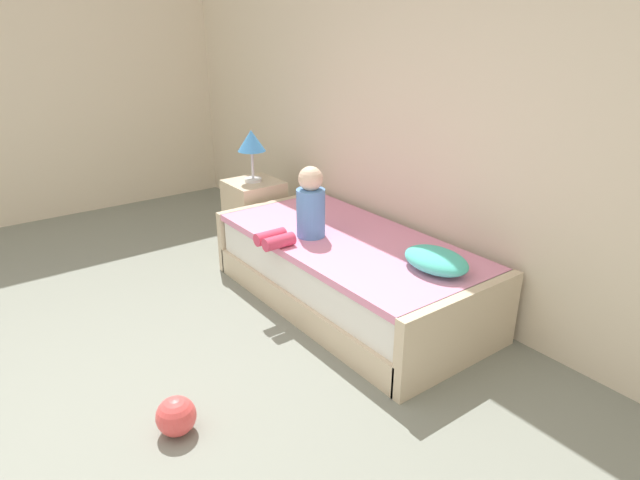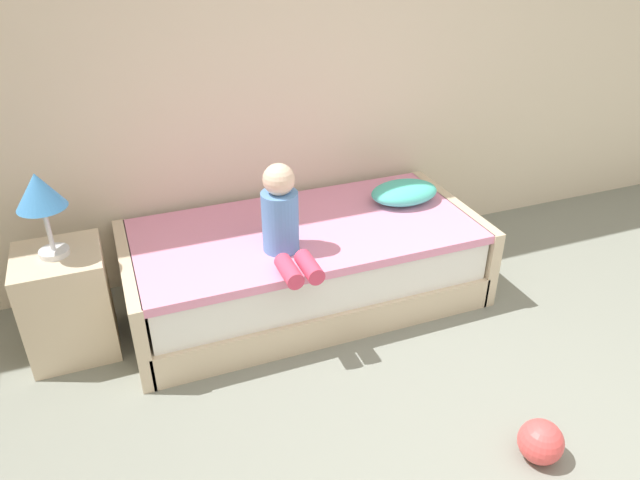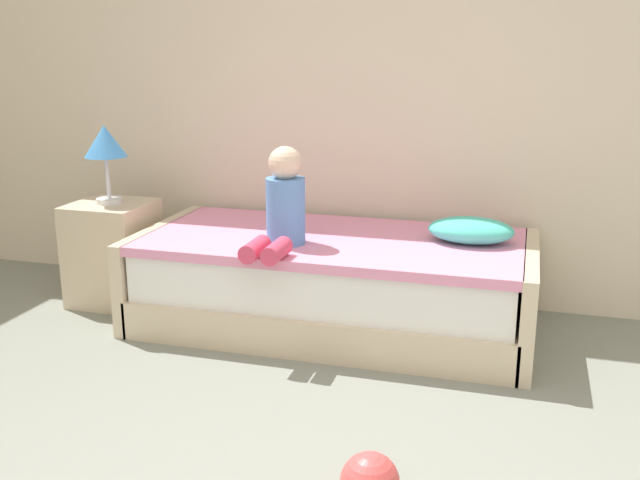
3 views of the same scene
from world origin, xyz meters
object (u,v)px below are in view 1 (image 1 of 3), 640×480
object	(u,v)px
bed	(348,271)
nightstand	(255,214)
table_lamp	(251,143)
toy_ball	(176,416)
child_figure	(305,210)
pillow	(436,260)

from	to	relation	value
bed	nightstand	size ratio (longest dim) A/B	3.52
table_lamp	toy_ball	distance (m)	2.59
bed	nightstand	bearing A→B (deg)	179.21
bed	child_figure	bearing A→B (deg)	-131.56
table_lamp	child_figure	xyz separation A→B (m)	(1.15, -0.25, -0.23)
nightstand	child_figure	world-z (taller)	child_figure
child_figure	pillow	bearing A→B (deg)	19.81
child_figure	table_lamp	bearing A→B (deg)	167.85
bed	child_figure	world-z (taller)	child_figure
bed	nightstand	xyz separation A→B (m)	(-1.35, 0.02, 0.05)
table_lamp	child_figure	world-z (taller)	table_lamp
toy_ball	pillow	bearing A→B (deg)	84.24
child_figure	toy_ball	bearing A→B (deg)	-60.29
nightstand	child_figure	bearing A→B (deg)	-12.15
bed	table_lamp	distance (m)	1.52
table_lamp	child_figure	size ratio (longest dim) A/B	0.88
pillow	toy_ball	size ratio (longest dim) A/B	2.20
toy_ball	table_lamp	bearing A→B (deg)	140.60
nightstand	table_lamp	world-z (taller)	table_lamp
nightstand	table_lamp	distance (m)	0.64
nightstand	table_lamp	bearing A→B (deg)	180.00
table_lamp	child_figure	bearing A→B (deg)	-12.15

